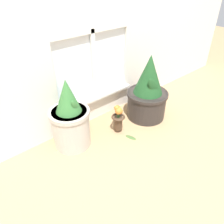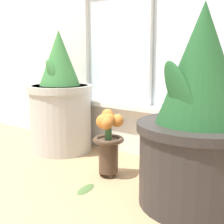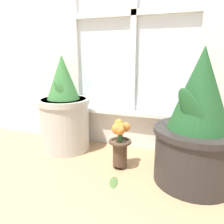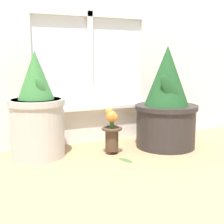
# 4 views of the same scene
# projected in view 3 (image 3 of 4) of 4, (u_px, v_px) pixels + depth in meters

# --- Properties ---
(ground_plane) EXTENTS (10.00, 10.00, 0.00)m
(ground_plane) POSITION_uv_depth(u_px,v_px,m) (105.00, 184.00, 1.08)
(ground_plane) COLOR tan
(potted_plant_left) EXTENTS (0.33, 0.33, 0.62)m
(potted_plant_left) POSITION_uv_depth(u_px,v_px,m) (64.00, 112.00, 1.43)
(potted_plant_left) COLOR #B7B2A8
(potted_plant_left) RESTS_ON ground_plane
(potted_plant_right) EXTENTS (0.41, 0.41, 0.66)m
(potted_plant_right) POSITION_uv_depth(u_px,v_px,m) (197.00, 128.00, 1.04)
(potted_plant_right) COLOR #2D2826
(potted_plant_right) RESTS_ON ground_plane
(flower_vase) EXTENTS (0.13, 0.13, 0.28)m
(flower_vase) POSITION_uv_depth(u_px,v_px,m) (120.00, 141.00, 1.20)
(flower_vase) COLOR #473323
(flower_vase) RESTS_ON ground_plane
(fallen_leaf) EXTENTS (0.07, 0.12, 0.01)m
(fallen_leaf) POSITION_uv_depth(u_px,v_px,m) (114.00, 182.00, 1.09)
(fallen_leaf) COLOR #476633
(fallen_leaf) RESTS_ON ground_plane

